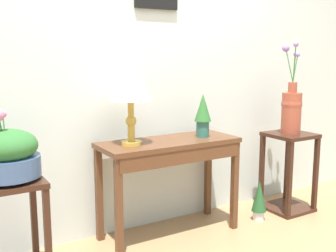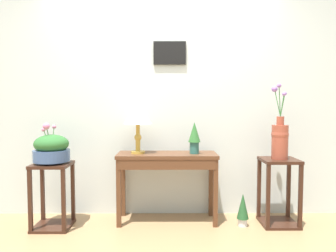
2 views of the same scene
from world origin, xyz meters
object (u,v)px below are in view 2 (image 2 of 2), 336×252
(planter_bowl_wide_left, at_px, (51,149))
(pedestal_stand_right, at_px, (279,192))
(table_lamp, at_px, (138,114))
(potted_plant_on_console, at_px, (194,136))
(flower_vase_tall_right, at_px, (280,137))
(console_table, at_px, (167,164))
(potted_plant_floor, at_px, (243,209))
(pedestal_stand_left, at_px, (53,196))

(planter_bowl_wide_left, relative_size, pedestal_stand_right, 0.59)
(planter_bowl_wide_left, height_order, pedestal_stand_right, planter_bowl_wide_left)
(table_lamp, xyz_separation_m, potted_plant_on_console, (0.58, -0.02, -0.23))
(table_lamp, xyz_separation_m, flower_vase_tall_right, (1.44, -0.10, -0.23))
(potted_plant_on_console, xyz_separation_m, planter_bowl_wide_left, (-1.42, -0.15, -0.11))
(potted_plant_on_console, xyz_separation_m, flower_vase_tall_right, (0.86, -0.08, -0.00))
(table_lamp, height_order, potted_plant_on_console, table_lamp)
(console_table, relative_size, potted_plant_floor, 3.06)
(table_lamp, distance_m, pedestal_stand_left, 1.18)
(flower_vase_tall_right, bearing_deg, planter_bowl_wide_left, -178.12)
(table_lamp, xyz_separation_m, planter_bowl_wide_left, (-0.84, -0.17, -0.34))
(potted_plant_on_console, xyz_separation_m, pedestal_stand_left, (-1.42, -0.15, -0.58))
(pedestal_stand_left, height_order, pedestal_stand_right, pedestal_stand_right)
(potted_plant_on_console, relative_size, pedestal_stand_right, 0.48)
(pedestal_stand_left, bearing_deg, potted_plant_on_console, 6.09)
(table_lamp, bearing_deg, flower_vase_tall_right, -3.96)
(console_table, distance_m, potted_plant_floor, 0.88)
(potted_plant_on_console, bearing_deg, pedestal_stand_left, -173.91)
(pedestal_stand_left, distance_m, potted_plant_floor, 1.91)
(pedestal_stand_left, xyz_separation_m, planter_bowl_wide_left, (-0.00, -0.00, 0.47))
(console_table, distance_m, potted_plant_on_console, 0.41)
(console_table, relative_size, flower_vase_tall_right, 1.36)
(table_lamp, xyz_separation_m, pedestal_stand_right, (1.44, -0.10, -0.79))
(table_lamp, height_order, pedestal_stand_left, table_lamp)
(potted_plant_floor, bearing_deg, flower_vase_tall_right, 7.72)
(planter_bowl_wide_left, relative_size, flower_vase_tall_right, 0.53)
(flower_vase_tall_right, bearing_deg, pedestal_stand_right, -41.87)
(flower_vase_tall_right, relative_size, potted_plant_floor, 2.25)
(pedestal_stand_left, bearing_deg, potted_plant_floor, 0.71)
(console_table, xyz_separation_m, planter_bowl_wide_left, (-1.14, -0.15, 0.19))
(console_table, xyz_separation_m, table_lamp, (-0.30, 0.02, 0.52))
(pedestal_stand_right, bearing_deg, console_table, 176.11)
(table_lamp, bearing_deg, potted_plant_on_console, -2.24)
(console_table, height_order, table_lamp, table_lamp)
(planter_bowl_wide_left, height_order, potted_plant_floor, planter_bowl_wide_left)
(potted_plant_on_console, height_order, pedestal_stand_left, potted_plant_on_console)
(pedestal_stand_left, height_order, planter_bowl_wide_left, planter_bowl_wide_left)
(pedestal_stand_right, bearing_deg, table_lamp, 176.02)
(table_lamp, bearing_deg, console_table, -4.34)
(planter_bowl_wide_left, relative_size, potted_plant_floor, 1.19)
(pedestal_stand_left, relative_size, planter_bowl_wide_left, 1.62)
(potted_plant_floor, bearing_deg, planter_bowl_wide_left, -179.29)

